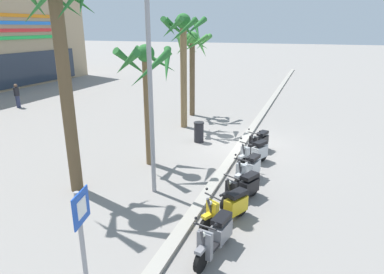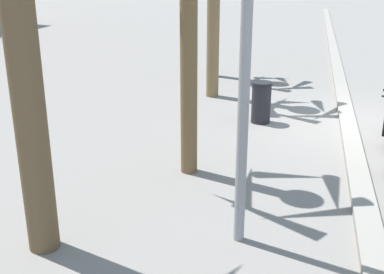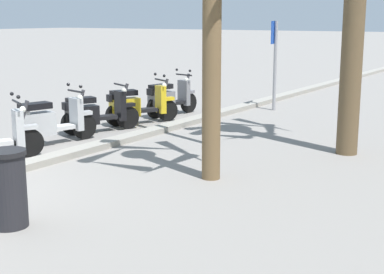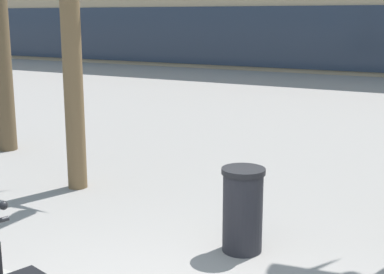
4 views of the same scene
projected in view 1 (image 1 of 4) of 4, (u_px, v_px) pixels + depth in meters
The scene contains 16 objects.
ground_plane at pixel (240, 146), 15.10m from camera, with size 200.00×200.00×0.00m, color gray.
curb_strip at pixel (241, 145), 15.07m from camera, with size 60.00×0.36×0.12m, color gray.
scooter_grey_lead_nearest at pixel (216, 236), 7.84m from camera, with size 1.72×0.64×1.17m.
scooter_yellow_mid_rear at pixel (229, 208), 9.06m from camera, with size 1.70×0.98×1.17m.
scooter_black_last_in_row at pixel (243, 188), 10.18m from camera, with size 1.71×0.92×1.04m.
scooter_silver_mid_centre at pixel (249, 170), 11.45m from camera, with size 1.78×0.73×1.17m.
scooter_silver_second_in_line at pixel (255, 153), 12.94m from camera, with size 1.69×0.96×1.17m.
scooter_black_mid_front at pixel (259, 142), 14.16m from camera, with size 1.72×0.75×1.17m.
crossing_sign at pixel (83, 237), 6.04m from camera, with size 0.59×0.18×2.40m.
palm_tree_by_mall_entrance at pixel (59, 29), 9.49m from camera, with size 2.46×2.37×6.81m.
palm_tree_mid_walkway at pixel (183, 43), 16.63m from camera, with size 2.21×2.19×5.73m.
palm_tree_near_sign at pixel (147, 75), 12.10m from camera, with size 2.32×2.34×4.53m.
palm_tree_far_corner at pixel (192, 52), 19.24m from camera, with size 2.22×2.20×4.86m.
pedestrian_by_palm_tree at pixel (17, 95), 22.04m from camera, with size 0.42×0.42×1.58m.
litter_bin at pixel (199, 132), 15.50m from camera, with size 0.48×0.48×0.95m.
street_lamp at pixel (149, 56), 9.61m from camera, with size 0.36×0.36×7.11m.
Camera 1 is at (-14.08, -2.91, 5.09)m, focal length 31.43 mm.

